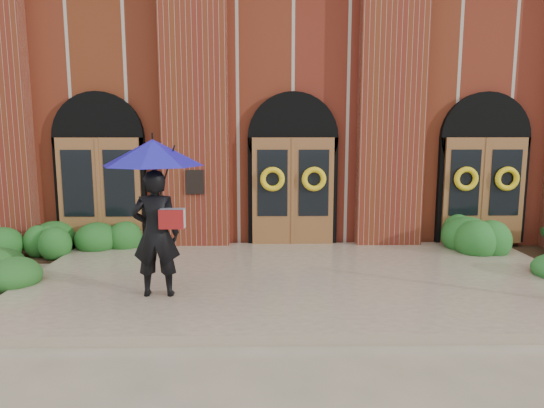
{
  "coord_description": "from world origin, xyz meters",
  "views": [
    {
      "loc": [
        -0.67,
        -8.52,
        2.82
      ],
      "look_at": [
        -0.52,
        1.0,
        1.36
      ],
      "focal_mm": 32.0,
      "sensor_mm": 36.0,
      "label": 1
    }
  ],
  "objects": [
    {
      "name": "ground",
      "position": [
        0.0,
        0.0,
        0.0
      ],
      "size": [
        90.0,
        90.0,
        0.0
      ],
      "primitive_type": "plane",
      "color": "tan",
      "rests_on": "ground"
    },
    {
      "name": "landing",
      "position": [
        0.0,
        0.15,
        0.07
      ],
      "size": [
        10.0,
        5.3,
        0.15
      ],
      "primitive_type": "cube",
      "color": "tan",
      "rests_on": "ground"
    },
    {
      "name": "church_building",
      "position": [
        0.0,
        8.78,
        3.5
      ],
      "size": [
        16.2,
        12.53,
        7.0
      ],
      "color": "#5F1D14",
      "rests_on": "ground"
    },
    {
      "name": "man_with_umbrella",
      "position": [
        -2.41,
        -0.88,
        1.92
      ],
      "size": [
        1.67,
        1.67,
        2.53
      ],
      "rotation": [
        0.0,
        0.0,
        3.19
      ],
      "color": "black",
      "rests_on": "landing"
    },
    {
      "name": "hedge_wall_left",
      "position": [
        -5.2,
        2.2,
        0.35
      ],
      "size": [
        2.72,
        1.09,
        0.7
      ],
      "primitive_type": "ellipsoid",
      "color": "#1E521B",
      "rests_on": "ground"
    },
    {
      "name": "hedge_wall_right",
      "position": [
        5.2,
        2.2,
        0.41
      ],
      "size": [
        3.23,
        1.29,
        0.83
      ],
      "primitive_type": "ellipsoid",
      "color": "#205C20",
      "rests_on": "ground"
    }
  ]
}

